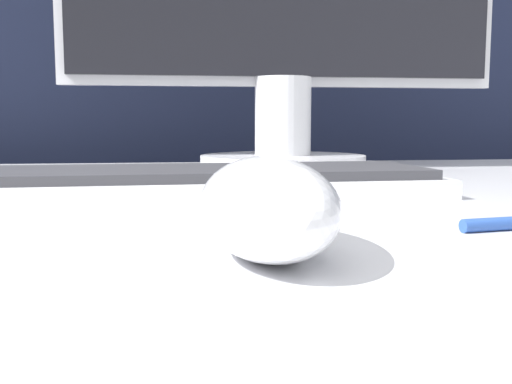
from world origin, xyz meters
name	(u,v)px	position (x,y,z in m)	size (l,w,h in m)	color
partition_panel	(204,167)	(0.00, 0.59, 0.69)	(5.00, 0.03, 1.39)	black
computer_mouse_near	(267,206)	(-0.01, -0.23, 0.74)	(0.07, 0.13, 0.05)	white
keyboard	(183,182)	(-0.05, 0.01, 0.72)	(0.45, 0.16, 0.02)	silver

